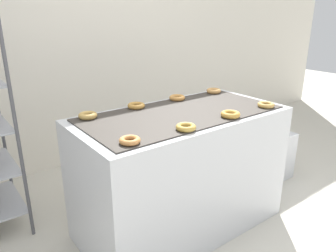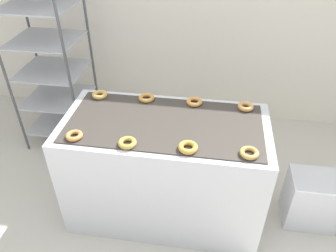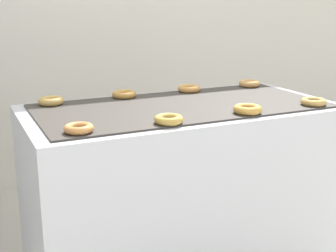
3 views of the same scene
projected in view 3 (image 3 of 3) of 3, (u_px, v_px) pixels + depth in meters
fryer_machine at (181, 193)px, 2.28m from camera, size 1.44×0.72×0.88m
donut_near_left at (79, 128)px, 1.72m from camera, size 0.11×0.11×0.03m
donut_near_midleft at (169, 119)px, 1.84m from camera, size 0.12×0.12×0.03m
donut_near_midright at (247, 109)px, 2.00m from camera, size 0.12×0.12×0.03m
donut_near_right at (313, 102)px, 2.16m from camera, size 0.12×0.12×0.03m
donut_far_left at (51, 101)px, 2.16m from camera, size 0.12×0.12×0.04m
donut_far_midleft at (124, 94)px, 2.32m from camera, size 0.12×0.12×0.03m
donut_far_midright at (189, 89)px, 2.47m from camera, size 0.12×0.12×0.03m
donut_far_right at (249, 83)px, 2.61m from camera, size 0.12×0.12×0.03m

